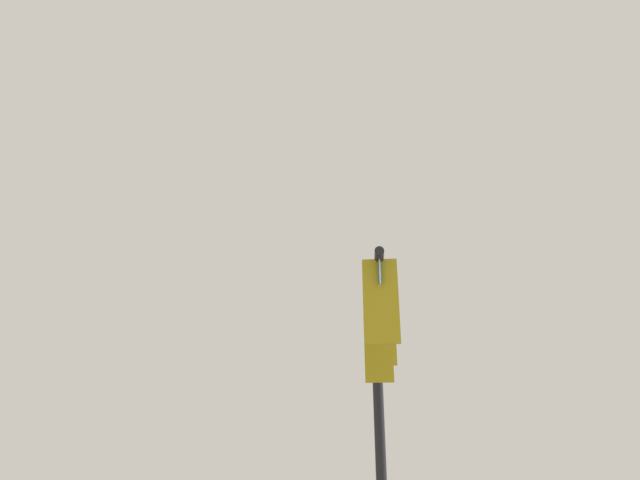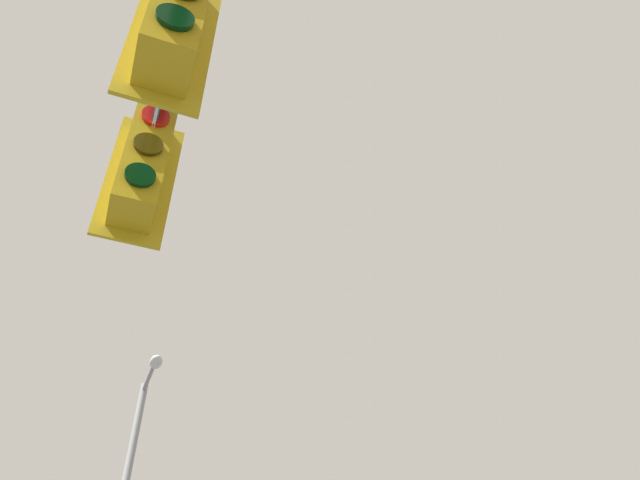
{
  "view_description": "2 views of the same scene",
  "coord_description": "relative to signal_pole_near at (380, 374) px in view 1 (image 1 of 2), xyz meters",
  "views": [
    {
      "loc": [
        7.7,
        -5.85,
        1.97
      ],
      "look_at": [
        -3.97,
        -6.93,
        7.32
      ],
      "focal_mm": 35.0,
      "sensor_mm": 36.0,
      "label": 1
    },
    {
      "loc": [
        -4.75,
        -5.92,
        1.39
      ],
      "look_at": [
        -1.01,
        -7.27,
        4.71
      ],
      "focal_mm": 35.0,
      "sensor_mm": 36.0,
      "label": 2
    }
  ],
  "objects": [
    {
      "name": "signal_pole_near",
      "position": [
        0.0,
        0.0,
        0.0
      ],
      "size": [
        4.92,
        0.57,
        6.21
      ],
      "color": "black",
      "rests_on": "ground_plane"
    }
  ]
}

